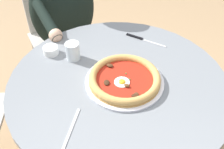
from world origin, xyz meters
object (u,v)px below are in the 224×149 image
object	(u,v)px
water_glass	(73,52)
fork_utensil	(71,129)
pizza_on_plate	(125,79)
dining_table	(118,102)
steak_knife	(140,38)
diner_person	(66,36)
cafe_chair_diner	(60,27)
ramekin_capers	(51,50)

from	to	relation	value
water_glass	fork_utensil	world-z (taller)	water_glass
fork_utensil	pizza_on_plate	bearing A→B (deg)	-32.40
dining_table	fork_utensil	bearing A→B (deg)	152.98
steak_knife	diner_person	size ratio (longest dim) A/B	0.17
dining_table	fork_utensil	xyz separation A→B (m)	(-0.27, 0.14, 0.14)
steak_knife	cafe_chair_diner	size ratio (longest dim) A/B	0.24
water_glass	steak_knife	size ratio (longest dim) A/B	0.41
dining_table	diner_person	world-z (taller)	diner_person
pizza_on_plate	water_glass	size ratio (longest dim) A/B	3.96
ramekin_capers	diner_person	xyz separation A→B (m)	(0.45, 0.07, -0.23)
water_glass	diner_person	distance (m)	0.56
dining_table	diner_person	bearing A→B (deg)	34.15
water_glass	cafe_chair_diner	size ratio (longest dim) A/B	0.10
dining_table	pizza_on_plate	bearing A→B (deg)	-113.55
diner_person	water_glass	bearing A→B (deg)	-159.10
diner_person	fork_utensil	bearing A→B (deg)	-163.00
diner_person	cafe_chair_diner	world-z (taller)	diner_person
fork_utensil	dining_table	bearing A→B (deg)	-27.02
water_glass	fork_utensil	distance (m)	0.40
cafe_chair_diner	pizza_on_plate	bearing A→B (deg)	-144.99
fork_utensil	steak_knife	bearing A→B (deg)	-20.15
dining_table	ramekin_capers	world-z (taller)	ramekin_capers
dining_table	ramekin_capers	distance (m)	0.40
diner_person	steak_knife	bearing A→B (deg)	-120.31
water_glass	ramekin_capers	size ratio (longest dim) A/B	1.17
dining_table	water_glass	bearing A→B (deg)	61.75
dining_table	fork_utensil	world-z (taller)	fork_utensil
cafe_chair_diner	ramekin_capers	bearing A→B (deg)	-165.41
ramekin_capers	cafe_chair_diner	size ratio (longest dim) A/B	0.08
ramekin_capers	fork_utensil	world-z (taller)	ramekin_capers
dining_table	pizza_on_plate	xyz separation A→B (m)	(-0.01, -0.03, 0.16)
pizza_on_plate	diner_person	distance (m)	0.78
water_glass	cafe_chair_diner	world-z (taller)	cafe_chair_diner
fork_utensil	cafe_chair_diner	size ratio (longest dim) A/B	0.22
ramekin_capers	dining_table	bearing A→B (deg)	-112.96
diner_person	cafe_chair_diner	xyz separation A→B (m)	(0.12, 0.08, -0.02)
fork_utensil	cafe_chair_diner	xyz separation A→B (m)	(0.99, 0.35, -0.23)
pizza_on_plate	steak_knife	xyz separation A→B (m)	(0.33, -0.05, -0.02)
dining_table	steak_knife	bearing A→B (deg)	-13.67
dining_table	fork_utensil	size ratio (longest dim) A/B	4.95
ramekin_capers	fork_utensil	distance (m)	0.46
cafe_chair_diner	steak_knife	bearing A→B (deg)	-125.73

